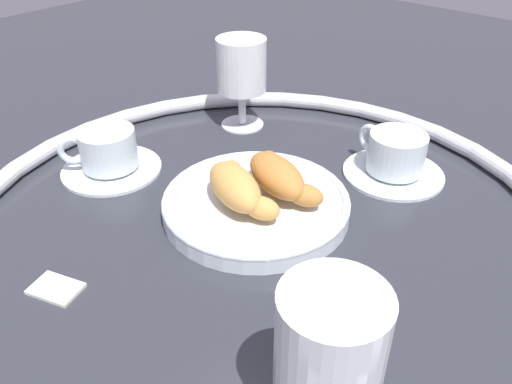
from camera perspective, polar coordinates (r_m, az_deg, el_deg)
ground_plane at (r=0.62m, az=0.39°, el=-3.67°), size 2.20×2.20×0.00m
table_chrome_rim at (r=0.61m, az=0.40°, el=-2.77°), size 0.71×0.71×0.02m
pastry_plate at (r=0.63m, az=0.00°, el=-1.27°), size 0.23×0.23×0.02m
croissant_large at (r=0.60m, az=-2.07°, el=0.53°), size 0.13×0.10×0.04m
croissant_small at (r=0.62m, az=2.51°, el=1.76°), size 0.13×0.09×0.04m
coffee_cup_near at (r=0.73m, az=-15.89°, el=4.02°), size 0.14×0.14×0.06m
coffee_cup_far at (r=0.72m, az=14.97°, el=3.65°), size 0.14×0.14×0.06m
juice_glass_left at (r=0.37m, az=8.12°, el=-16.58°), size 0.08×0.08×0.14m
juice_glass_right at (r=0.81m, az=-1.60°, el=13.34°), size 0.08×0.08×0.14m
sugar_packet at (r=0.57m, az=-21.12°, el=-9.71°), size 0.06×0.05×0.01m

